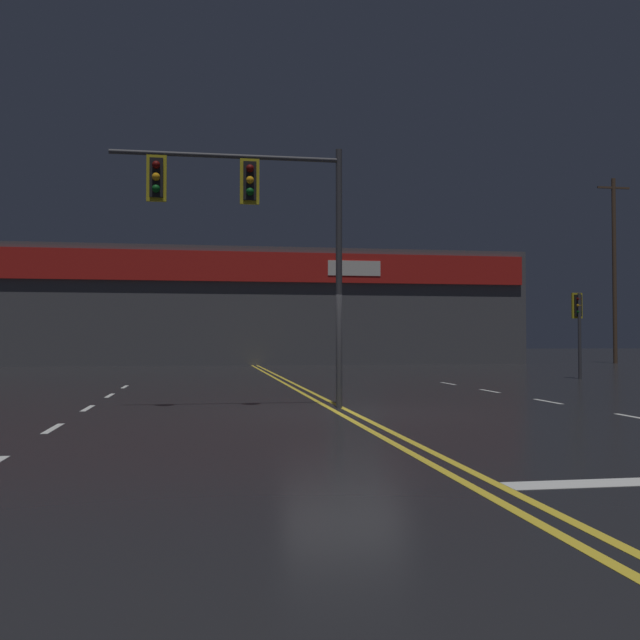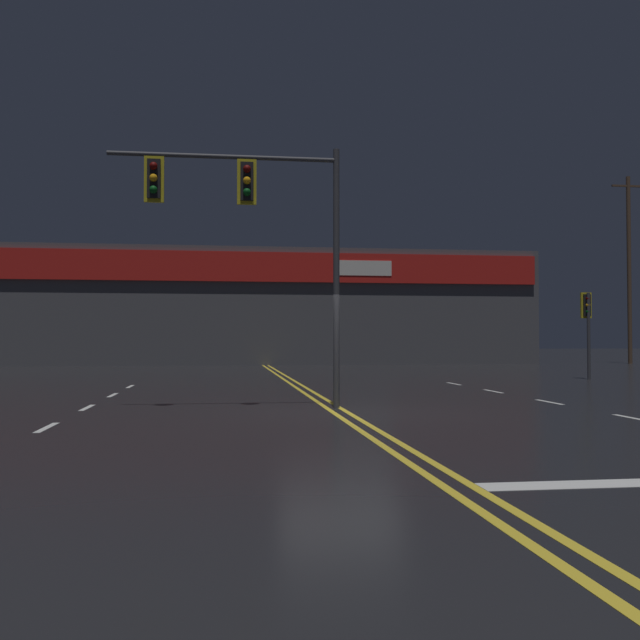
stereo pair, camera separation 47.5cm
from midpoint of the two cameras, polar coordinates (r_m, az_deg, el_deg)
ground_plane at (r=14.79m, az=1.07°, el=-7.42°), size 200.00×200.00×0.00m
road_markings at (r=13.56m, az=6.77°, el=-7.92°), size 15.99×60.00×0.01m
traffic_signal_median at (r=15.76m, az=-6.65°, el=8.99°), size 5.02×0.36×5.74m
traffic_signal_corner_northeast at (r=29.14m, az=19.50°, el=0.33°), size 0.42×0.36×3.32m
building_backdrop at (r=46.88m, az=-5.93°, el=0.88°), size 33.79×10.23×7.01m
utility_pole_row at (r=42.45m, az=-2.22°, el=3.91°), size 48.64×0.26×11.88m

